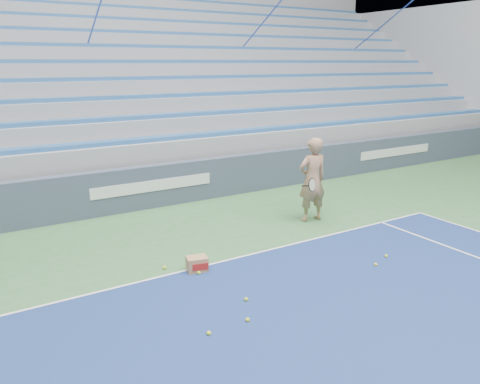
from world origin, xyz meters
The scene contains 11 objects.
sponsor_barrier centered at (0.00, 15.88, 0.55)m, with size 30.00×0.32×1.10m.
bleachers centered at (0.00, 21.60, 2.36)m, with size 31.00×9.15×7.30m.
tennis_player centered at (2.82, 12.90, 0.99)m, with size 0.99×0.89×1.98m.
ball_box centered at (-0.74, 11.78, 0.14)m, with size 0.42×0.35×0.27m.
tennis_ball_0 centered at (-1.52, 9.84, 0.03)m, with size 0.07×0.07×0.07m, color yellow.
tennis_ball_1 centered at (-1.21, 12.16, 0.03)m, with size 0.07×0.07×0.07m, color yellow.
tennis_ball_2 centered at (2.63, 10.42, 0.03)m, with size 0.07×0.07×0.07m, color yellow.
tennis_ball_3 centered at (2.16, 10.24, 0.03)m, with size 0.07×0.07×0.07m, color yellow.
tennis_ball_4 centered at (-0.57, 10.38, 0.03)m, with size 0.07×0.07×0.07m, color yellow.
tennis_ball_5 centered at (-0.88, 9.86, 0.03)m, with size 0.07×0.07×0.07m, color yellow.
tennis_ball_6 centered at (-0.78, 11.63, 0.03)m, with size 0.07×0.07×0.07m, color yellow.
Camera 1 is at (-4.11, 4.78, 3.62)m, focal length 35.00 mm.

